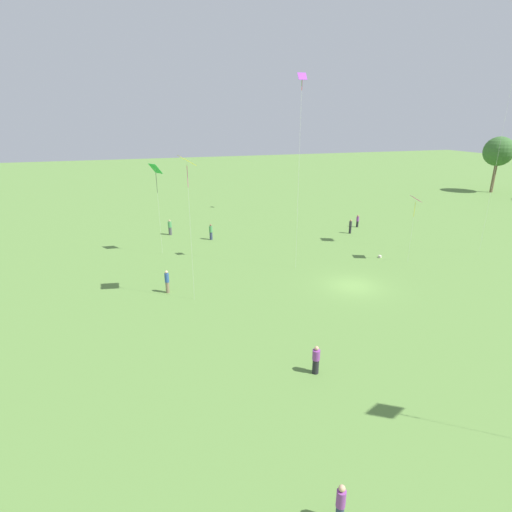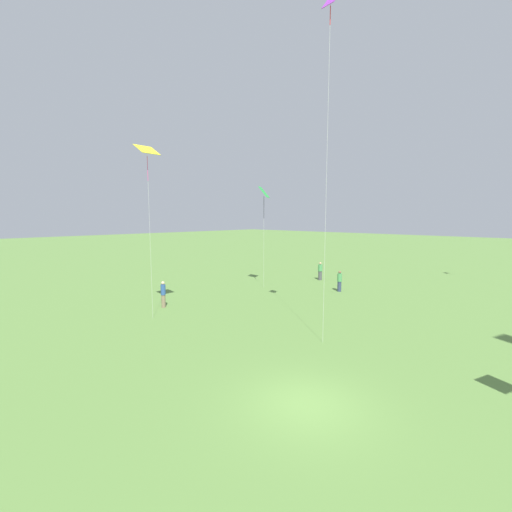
{
  "view_description": "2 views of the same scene",
  "coord_description": "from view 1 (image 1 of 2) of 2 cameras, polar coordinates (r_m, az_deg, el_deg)",
  "views": [
    {
      "loc": [
        27.08,
        -17.56,
        13.55
      ],
      "look_at": [
        -6.47,
        -6.62,
        1.27
      ],
      "focal_mm": 28.0,
      "sensor_mm": 36.0,
      "label": 1
    },
    {
      "loc": [
        9.44,
        6.57,
        6.59
      ],
      "look_at": [
        -5.16,
        -7.4,
        4.27
      ],
      "focal_mm": 24.0,
      "sensor_mm": 36.0,
      "label": 2
    }
  ],
  "objects": [
    {
      "name": "ground_plane",
      "position": [
        35.01,
        13.75,
        -4.18
      ],
      "size": [
        240.0,
        240.0,
        0.0
      ],
      "primitive_type": "plane",
      "color": "#5B843D"
    },
    {
      "name": "tree_0",
      "position": [
        88.73,
        31.35,
        12.62
      ],
      "size": [
        5.34,
        5.34,
        10.29
      ],
      "color": "brown",
      "rests_on": "ground_plane"
    },
    {
      "name": "person_0",
      "position": [
        16.5,
        11.97,
        -31.43
      ],
      "size": [
        0.4,
        0.4,
        1.77
      ],
      "rotation": [
        0.0,
        0.0,
        4.51
      ],
      "color": "#333D5B",
      "rests_on": "ground_plane"
    },
    {
      "name": "person_1",
      "position": [
        23.09,
        8.56,
        -14.48
      ],
      "size": [
        0.52,
        0.52,
        1.7
      ],
      "rotation": [
        0.0,
        0.0,
        4.46
      ],
      "color": "#232328",
      "rests_on": "ground_plane"
    },
    {
      "name": "person_2",
      "position": [
        46.87,
        -6.46,
        3.43
      ],
      "size": [
        0.56,
        0.56,
        1.85
      ],
      "rotation": [
        0.0,
        0.0,
        0.72
      ],
      "color": "#333D5B",
      "rests_on": "ground_plane"
    },
    {
      "name": "person_3",
      "position": [
        33.16,
        -12.59,
        -3.58
      ],
      "size": [
        0.49,
        0.49,
        1.93
      ],
      "rotation": [
        0.0,
        0.0,
        5.41
      ],
      "color": "#847056",
      "rests_on": "ground_plane"
    },
    {
      "name": "person_4",
      "position": [
        53.73,
        14.3,
        4.87
      ],
      "size": [
        0.48,
        0.48,
        1.62
      ],
      "rotation": [
        0.0,
        0.0,
        3.8
      ],
      "color": "#232328",
      "rests_on": "ground_plane"
    },
    {
      "name": "person_5",
      "position": [
        49.64,
        -12.2,
        4.01
      ],
      "size": [
        0.6,
        0.6,
        1.88
      ],
      "rotation": [
        0.0,
        0.0,
        4.24
      ],
      "color": "#4C4C51",
      "rests_on": "ground_plane"
    },
    {
      "name": "person_6",
      "position": [
        50.51,
        13.33,
        4.13
      ],
      "size": [
        0.46,
        0.46,
        1.75
      ],
      "rotation": [
        0.0,
        0.0,
        2.02
      ],
      "color": "#232328",
      "rests_on": "ground_plane"
    },
    {
      "name": "kite_0",
      "position": [
        41.24,
        -14.14,
        11.71
      ],
      "size": [
        1.5,
        1.33,
        9.3
      ],
      "rotation": [
        0.0,
        0.0,
        2.87
      ],
      "color": "green",
      "rests_on": "ground_plane"
    },
    {
      "name": "kite_1",
      "position": [
        29.15,
        -9.85,
        12.84
      ],
      "size": [
        1.31,
        1.16,
        11.04
      ],
      "rotation": [
        0.0,
        0.0,
        2.39
      ],
      "color": "yellow",
      "rests_on": "ground_plane"
    },
    {
      "name": "kite_2",
      "position": [
        35.85,
        6.54,
        22.12
      ],
      "size": [
        0.55,
        0.78,
        17.04
      ],
      "rotation": [
        0.0,
        0.0,
        0.68
      ],
      "color": "purple",
      "rests_on": "ground_plane"
    },
    {
      "name": "kite_4",
      "position": [
        58.73,
        6.48,
        22.13
      ],
      "size": [
        0.81,
        0.82,
        18.8
      ],
      "rotation": [
        0.0,
        0.0,
        0.11
      ],
      "color": "red",
      "rests_on": "ground_plane"
    },
    {
      "name": "kite_5",
      "position": [
        40.84,
        21.86,
        7.35
      ],
      "size": [
        1.24,
        1.16,
        6.57
      ],
      "rotation": [
        0.0,
        0.0,
        2.03
      ],
      "color": "#E54C99",
      "rests_on": "ground_plane"
    },
    {
      "name": "picnic_bag_2",
      "position": [
        42.69,
        17.28,
        -0.06
      ],
      "size": [
        0.35,
        0.33,
        0.23
      ],
      "rotation": [
        0.0,
        0.0,
        0.34
      ],
      "color": "beige",
      "rests_on": "ground_plane"
    }
  ]
}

